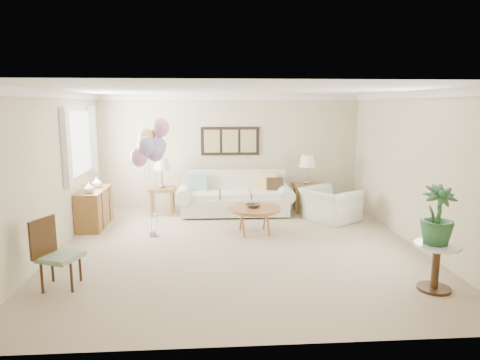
{
  "coord_description": "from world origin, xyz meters",
  "views": [
    {
      "loc": [
        -0.47,
        -6.89,
        2.37
      ],
      "look_at": [
        0.06,
        0.6,
        1.05
      ],
      "focal_mm": 32.0,
      "sensor_mm": 36.0,
      "label": 1
    }
  ],
  "objects_px": {
    "armchair": "(330,205)",
    "sofa": "(235,197)",
    "coffee_table": "(254,210)",
    "balloon_cluster": "(151,145)",
    "accent_chair": "(55,252)"
  },
  "relations": [
    {
      "from": "coffee_table",
      "to": "balloon_cluster",
      "type": "distance_m",
      "value": 2.22
    },
    {
      "from": "coffee_table",
      "to": "accent_chair",
      "type": "distance_m",
      "value": 3.61
    },
    {
      "from": "sofa",
      "to": "balloon_cluster",
      "type": "relative_size",
      "value": 1.18
    },
    {
      "from": "armchair",
      "to": "balloon_cluster",
      "type": "distance_m",
      "value": 3.85
    },
    {
      "from": "accent_chair",
      "to": "sofa",
      "type": "bearing_deg",
      "value": 55.12
    },
    {
      "from": "armchair",
      "to": "sofa",
      "type": "bearing_deg",
      "value": 39.27
    },
    {
      "from": "accent_chair",
      "to": "balloon_cluster",
      "type": "bearing_deg",
      "value": 64.93
    },
    {
      "from": "sofa",
      "to": "coffee_table",
      "type": "relative_size",
      "value": 2.6
    },
    {
      "from": "armchair",
      "to": "balloon_cluster",
      "type": "xyz_separation_m",
      "value": [
        -3.51,
        -0.86,
        1.34
      ]
    },
    {
      "from": "coffee_table",
      "to": "balloon_cluster",
      "type": "relative_size",
      "value": 0.45
    },
    {
      "from": "coffee_table",
      "to": "armchair",
      "type": "bearing_deg",
      "value": 25.54
    },
    {
      "from": "armchair",
      "to": "accent_chair",
      "type": "height_order",
      "value": "accent_chair"
    },
    {
      "from": "sofa",
      "to": "accent_chair",
      "type": "height_order",
      "value": "accent_chair"
    },
    {
      "from": "armchair",
      "to": "balloon_cluster",
      "type": "height_order",
      "value": "balloon_cluster"
    },
    {
      "from": "balloon_cluster",
      "to": "armchair",
      "type": "bearing_deg",
      "value": 13.81
    }
  ]
}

